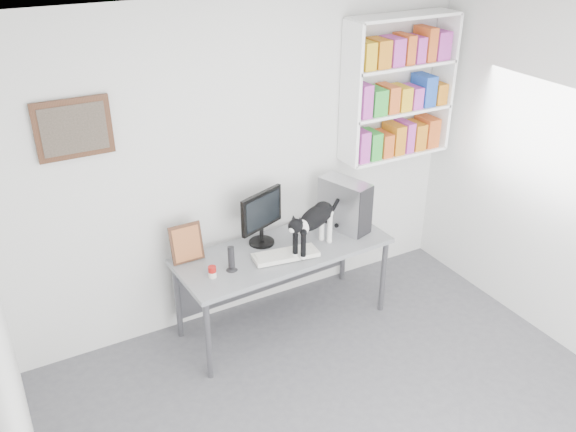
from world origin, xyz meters
The scene contains 11 objects.
room centered at (0.00, 0.00, 1.35)m, with size 4.01×4.01×2.70m.
bookshelf centered at (1.40, 1.85, 1.85)m, with size 1.03×0.28×1.24m, color white.
wall_art centered at (-1.30, 1.97, 1.90)m, with size 0.52×0.04×0.42m, color #482617.
desk centered at (0.12, 1.58, 0.37)m, with size 1.78×0.69×0.74m, color gray.
monitor centered at (0.01, 1.75, 0.98)m, with size 0.45×0.21×0.48m, color black.
keyboard centered at (0.07, 1.46, 0.76)m, with size 0.53×0.20×0.04m, color silver.
pc_tower centered at (0.75, 1.65, 0.97)m, with size 0.20×0.45×0.45m, color #A5A6AA.
speaker centered at (-0.38, 1.49, 0.85)m, with size 0.09×0.09×0.21m, color black.
leaning_print centered at (-0.63, 1.79, 0.90)m, with size 0.26×0.10×0.32m, color #482617.
soup_can centered at (-0.55, 1.47, 0.79)m, with size 0.06×0.06×0.09m, color #9E100D.
cat centered at (0.33, 1.45, 0.94)m, with size 0.65×0.17×0.40m, color black, non-canonical shape.
Camera 1 is at (-1.93, -2.22, 3.29)m, focal length 38.00 mm.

